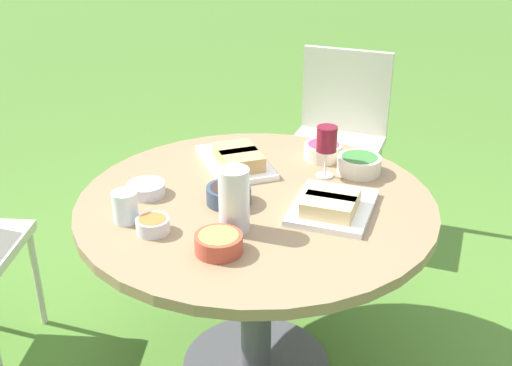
{
  "coord_description": "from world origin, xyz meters",
  "views": [
    {
      "loc": [
        -1.61,
        0.92,
        1.67
      ],
      "look_at": [
        0.0,
        0.0,
        0.76
      ],
      "focal_mm": 45.0,
      "sensor_mm": 36.0,
      "label": 1
    }
  ],
  "objects_px": {
    "dining_table": "(256,232)",
    "wine_glass": "(327,141)",
    "chair_near_left": "(339,128)",
    "water_pitcher": "(234,200)"
  },
  "relations": [
    {
      "from": "chair_near_left",
      "to": "wine_glass",
      "type": "bearing_deg",
      "value": 140.04
    },
    {
      "from": "dining_table",
      "to": "wine_glass",
      "type": "height_order",
      "value": "wine_glass"
    },
    {
      "from": "dining_table",
      "to": "water_pitcher",
      "type": "height_order",
      "value": "water_pitcher"
    },
    {
      "from": "water_pitcher",
      "to": "wine_glass",
      "type": "height_order",
      "value": "water_pitcher"
    },
    {
      "from": "water_pitcher",
      "to": "wine_glass",
      "type": "bearing_deg",
      "value": -69.48
    },
    {
      "from": "water_pitcher",
      "to": "wine_glass",
      "type": "relative_size",
      "value": 1.07
    },
    {
      "from": "dining_table",
      "to": "water_pitcher",
      "type": "distance_m",
      "value": 0.3
    },
    {
      "from": "dining_table",
      "to": "wine_glass",
      "type": "relative_size",
      "value": 6.32
    },
    {
      "from": "dining_table",
      "to": "chair_near_left",
      "type": "relative_size",
      "value": 1.32
    },
    {
      "from": "dining_table",
      "to": "wine_glass",
      "type": "xyz_separation_m",
      "value": [
        0.03,
        -0.3,
        0.25
      ]
    }
  ]
}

